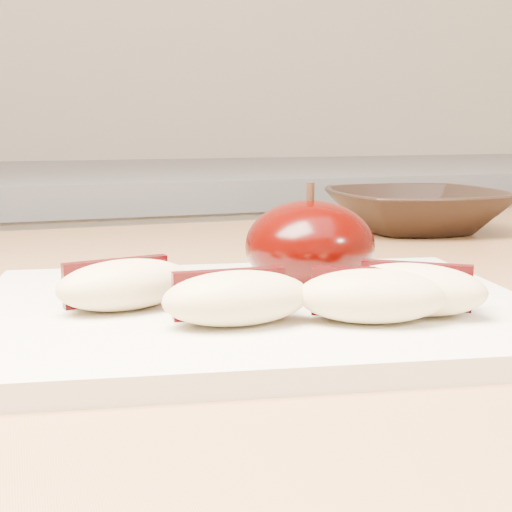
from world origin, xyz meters
name	(u,v)px	position (x,y,z in m)	size (l,w,h in m)	color
back_cabinet	(90,451)	(0.00, 1.20, 0.47)	(2.40, 0.62, 0.94)	silver
cutting_board	(256,312)	(0.02, 0.41, 0.91)	(0.30, 0.22, 0.01)	silver
apple_half	(310,246)	(0.07, 0.46, 0.93)	(0.08, 0.08, 0.07)	black
apple_wedge_a	(124,284)	(-0.05, 0.42, 0.92)	(0.08, 0.05, 0.03)	#D8C189
apple_wedge_b	(236,298)	(0.00, 0.37, 0.92)	(0.07, 0.04, 0.03)	#D8C189
apple_wedge_c	(371,295)	(0.06, 0.35, 0.92)	(0.08, 0.06, 0.03)	#D8C189
apple_wedge_d	(414,289)	(0.09, 0.36, 0.92)	(0.08, 0.07, 0.03)	#D8C189
bowl	(415,210)	(0.29, 0.68, 0.92)	(0.17, 0.17, 0.04)	black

